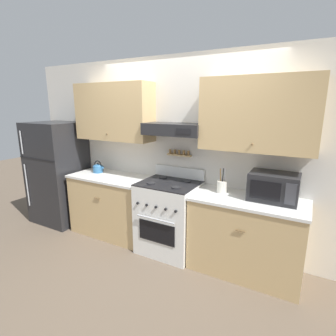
{
  "coord_description": "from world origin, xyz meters",
  "views": [
    {
      "loc": [
        1.55,
        -2.52,
        1.93
      ],
      "look_at": [
        0.01,
        0.26,
        1.15
      ],
      "focal_mm": 28.0,
      "sensor_mm": 36.0,
      "label": 1
    }
  ],
  "objects_px": {
    "stove_range": "(169,217)",
    "utensil_crock": "(222,186)",
    "tea_kettle": "(98,168)",
    "refrigerator": "(58,173)",
    "microwave": "(274,187)"
  },
  "relations": [
    {
      "from": "stove_range",
      "to": "utensil_crock",
      "type": "height_order",
      "value": "utensil_crock"
    },
    {
      "from": "tea_kettle",
      "to": "utensil_crock",
      "type": "height_order",
      "value": "utensil_crock"
    },
    {
      "from": "stove_range",
      "to": "utensil_crock",
      "type": "relative_size",
      "value": 3.7
    },
    {
      "from": "utensil_crock",
      "to": "refrigerator",
      "type": "bearing_deg",
      "value": -177.39
    },
    {
      "from": "microwave",
      "to": "refrigerator",
      "type": "bearing_deg",
      "value": -177.53
    },
    {
      "from": "tea_kettle",
      "to": "utensil_crock",
      "type": "bearing_deg",
      "value": 0.0
    },
    {
      "from": "stove_range",
      "to": "refrigerator",
      "type": "bearing_deg",
      "value": -179.04
    },
    {
      "from": "tea_kettle",
      "to": "microwave",
      "type": "xyz_separation_m",
      "value": [
        2.54,
        0.02,
        0.08
      ]
    },
    {
      "from": "refrigerator",
      "to": "stove_range",
      "type": "bearing_deg",
      "value": 0.96
    },
    {
      "from": "refrigerator",
      "to": "microwave",
      "type": "distance_m",
      "value": 3.33
    },
    {
      "from": "utensil_crock",
      "to": "stove_range",
      "type": "bearing_deg",
      "value": -172.27
    },
    {
      "from": "tea_kettle",
      "to": "stove_range",
      "type": "bearing_deg",
      "value": -3.98
    },
    {
      "from": "refrigerator",
      "to": "microwave",
      "type": "bearing_deg",
      "value": 2.47
    },
    {
      "from": "stove_range",
      "to": "utensil_crock",
      "type": "distance_m",
      "value": 0.84
    },
    {
      "from": "stove_range",
      "to": "microwave",
      "type": "relative_size",
      "value": 2.16
    }
  ]
}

